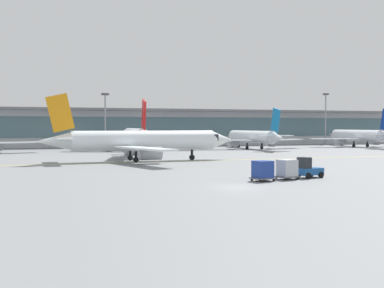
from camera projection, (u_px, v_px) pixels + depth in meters
ground_plane at (239, 187)px, 41.38m from camera, size 400.00×400.00×0.00m
taxiway_centreline_stripe at (148, 162)px, 70.16m from camera, size 110.00×0.78×0.01m
terminal_concourse at (98, 127)px, 123.05m from camera, size 183.61×11.00×9.60m
gate_airplane_2 at (135, 136)px, 101.73m from camera, size 28.72×31.00×10.26m
gate_airplane_3 at (252, 137)px, 109.90m from camera, size 25.37×27.20×9.03m
gate_airplane_4 at (358, 136)px, 120.37m from camera, size 25.81×27.87×9.23m
taxiing_regional_jet at (142, 141)px, 71.82m from camera, size 29.68×27.70×9.86m
baggage_tug at (308, 169)px, 48.76m from camera, size 2.82×2.03×2.10m
cargo_dolly_lead at (287, 169)px, 47.38m from camera, size 2.37×1.97×1.94m
cargo_dolly_trailing at (263, 170)px, 45.89m from camera, size 2.37×1.97×1.94m
apron_light_mast_1 at (105, 118)px, 114.32m from camera, size 1.80×0.36×12.96m
apron_light_mast_2 at (326, 117)px, 134.02m from camera, size 1.80×0.36×14.25m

